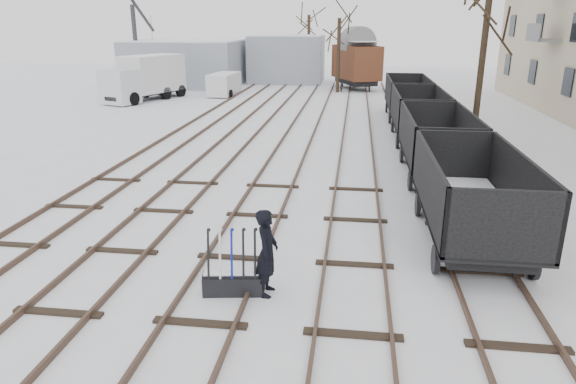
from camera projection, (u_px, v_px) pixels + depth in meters
name	position (u px, v px, depth m)	size (l,w,h in m)	color
ground	(235.00, 259.00, 12.96)	(120.00, 120.00, 0.00)	white
tracks	(297.00, 139.00, 25.80)	(13.90, 52.00, 0.16)	black
shed_left	(186.00, 63.00, 47.80)	(10.00, 8.00, 4.10)	gray
shed_right	(287.00, 59.00, 50.38)	(7.00, 6.00, 4.50)	gray
ground_frame	(233.00, 282.00, 11.21)	(1.35, 0.61, 1.49)	black
worker	(267.00, 253.00, 10.99)	(0.72, 0.47, 1.96)	black
freight_wagon_a	(470.00, 210.00, 13.61)	(2.42, 6.04, 2.47)	black
freight_wagon_b	(436.00, 152.00, 19.63)	(2.42, 6.04, 2.47)	black
freight_wagon_c	(418.00, 122.00, 25.65)	(2.42, 6.04, 2.47)	black
freight_wagon_d	(407.00, 103.00, 31.67)	(2.42, 6.04, 2.47)	black
box_van_wagon	(356.00, 61.00, 44.87)	(4.77, 6.12, 4.15)	black
lorry	(145.00, 78.00, 38.64)	(4.03, 7.61, 3.30)	black
panel_van	(224.00, 84.00, 41.44)	(1.99, 4.12, 1.77)	silver
crane	(138.00, 63.00, 46.81)	(1.71, 4.74, 8.08)	#2B2A2F
tree_near	(481.00, 71.00, 23.70)	(0.30, 0.30, 7.03)	black
tree_far_left	(309.00, 48.00, 51.73)	(0.30, 0.30, 6.36)	black
tree_far_right	(338.00, 56.00, 42.69)	(0.30, 0.30, 6.00)	black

